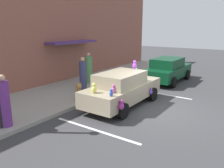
{
  "coord_description": "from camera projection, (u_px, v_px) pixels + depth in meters",
  "views": [
    {
      "loc": [
        -8.58,
        -3.58,
        3.47
      ],
      "look_at": [
        -0.22,
        2.18,
        0.9
      ],
      "focal_mm": 36.36,
      "sensor_mm": 36.0,
      "label": 1
    }
  ],
  "objects": [
    {
      "name": "parking_stripe_front",
      "position": [
        158.0,
        93.0,
        12.13
      ],
      "size": [
        0.12,
        3.6,
        0.01
      ],
      "primitive_type": "cube",
      "color": "silver",
      "rests_on": "ground"
    },
    {
      "name": "storefront_building",
      "position": [
        42.0,
        32.0,
        12.83
      ],
      "size": [
        24.0,
        1.25,
        6.4
      ],
      "color": "brown",
      "rests_on": "ground"
    },
    {
      "name": "sidewalk",
      "position": [
        72.0,
        91.0,
        12.4
      ],
      "size": [
        24.0,
        4.0,
        0.15
      ],
      "primitive_type": "cube",
      "color": "gray",
      "rests_on": "ground"
    },
    {
      "name": "pedestrian_walking_past",
      "position": [
        5.0,
        103.0,
        7.6
      ],
      "size": [
        0.37,
        0.37,
        1.81
      ],
      "color": "#642C7F",
      "rests_on": "sidewalk"
    },
    {
      "name": "plush_covered_car",
      "position": [
        122.0,
        88.0,
        10.13
      ],
      "size": [
        4.4,
        1.99,
        1.95
      ],
      "color": "tan",
      "rests_on": "ground"
    },
    {
      "name": "ground_plane",
      "position": [
        157.0,
        110.0,
        9.67
      ],
      "size": [
        60.0,
        60.0,
        0.0
      ],
      "primitive_type": "plane",
      "color": "#38383A"
    },
    {
      "name": "parking_stripe_rear",
      "position": [
        95.0,
        130.0,
        7.85
      ],
      "size": [
        0.12,
        3.6,
        0.01
      ],
      "primitive_type": "cube",
      "color": "silver",
      "rests_on": "ground"
    },
    {
      "name": "teddy_bear_on_sidewalk",
      "position": [
        79.0,
        92.0,
        10.64
      ],
      "size": [
        0.4,
        0.33,
        0.77
      ],
      "color": "#9E723D",
      "rests_on": "sidewalk"
    },
    {
      "name": "pedestrian_near_shopfront",
      "position": [
        89.0,
        69.0,
        13.56
      ],
      "size": [
        0.39,
        0.39,
        1.83
      ],
      "color": "#4E8F53",
      "rests_on": "sidewalk"
    },
    {
      "name": "parked_sedan_behind",
      "position": [
        168.0,
        70.0,
        14.58
      ],
      "size": [
        4.38,
        1.91,
        1.54
      ],
      "color": "#0A381E",
      "rests_on": "ground"
    },
    {
      "name": "pedestrian_by_lamp",
      "position": [
        83.0,
        75.0,
        11.97
      ],
      "size": [
        0.37,
        0.37,
        1.79
      ],
      "color": "navy",
      "rests_on": "sidewalk"
    }
  ]
}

